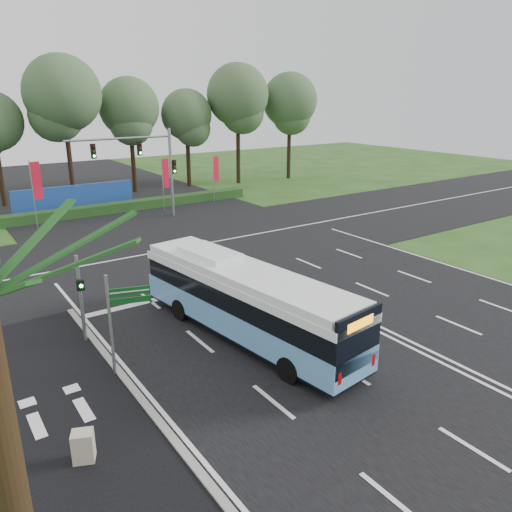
% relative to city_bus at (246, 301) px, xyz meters
% --- Properties ---
extents(ground, '(120.00, 120.00, 0.00)m').
position_rel_city_bus_xyz_m(ground, '(4.82, 0.69, -1.62)').
color(ground, '#244717').
rests_on(ground, ground).
extents(road_main, '(20.00, 120.00, 0.04)m').
position_rel_city_bus_xyz_m(road_main, '(4.82, 0.69, -1.60)').
color(road_main, black).
rests_on(road_main, ground).
extents(road_cross, '(120.00, 14.00, 0.05)m').
position_rel_city_bus_xyz_m(road_cross, '(4.82, 12.69, -1.59)').
color(road_cross, black).
rests_on(road_cross, ground).
extents(bike_path, '(5.00, 18.00, 0.06)m').
position_rel_city_bus_xyz_m(bike_path, '(-7.68, -2.31, -1.59)').
color(bike_path, black).
rests_on(bike_path, ground).
extents(kerb_strip, '(0.25, 18.00, 0.12)m').
position_rel_city_bus_xyz_m(kerb_strip, '(-5.28, -2.31, -1.56)').
color(kerb_strip, gray).
rests_on(kerb_strip, ground).
extents(city_bus, '(3.73, 11.40, 3.21)m').
position_rel_city_bus_xyz_m(city_bus, '(0.00, 0.00, 0.00)').
color(city_bus, '#5994D0').
rests_on(city_bus, ground).
extents(pedestrian_signal, '(0.33, 0.43, 3.66)m').
position_rel_city_bus_xyz_m(pedestrian_signal, '(-5.56, 3.29, 0.38)').
color(pedestrian_signal, gray).
rests_on(pedestrian_signal, ground).
extents(street_sign, '(1.43, 0.51, 3.80)m').
position_rel_city_bus_xyz_m(street_sign, '(-5.12, 0.11, 0.79)').
color(street_sign, gray).
rests_on(street_sign, ground).
extents(utility_cabinet, '(0.70, 0.65, 0.94)m').
position_rel_city_bus_xyz_m(utility_cabinet, '(-7.62, -3.60, -1.15)').
color(utility_cabinet, '#BBB096').
rests_on(utility_cabinet, ground).
extents(banner_flag_left, '(0.74, 0.15, 5.04)m').
position_rel_city_bus_xyz_m(banner_flag_left, '(-3.00, 23.07, 1.65)').
color(banner_flag_left, gray).
rests_on(banner_flag_left, ground).
extents(banner_flag_mid, '(0.67, 0.13, 4.52)m').
position_rel_city_bus_xyz_m(banner_flag_mid, '(7.14, 23.17, 1.33)').
color(banner_flag_mid, gray).
rests_on(banner_flag_mid, ground).
extents(banner_flag_right, '(0.62, 0.12, 4.23)m').
position_rel_city_bus_xyz_m(banner_flag_right, '(12.69, 24.36, 1.15)').
color(banner_flag_right, gray).
rests_on(banner_flag_right, ground).
extents(traffic_light_gantry, '(8.41, 0.28, 7.00)m').
position_rel_city_bus_xyz_m(traffic_light_gantry, '(5.03, 21.19, 3.05)').
color(traffic_light_gantry, gray).
rests_on(traffic_light_gantry, ground).
extents(hedge, '(22.00, 1.20, 0.80)m').
position_rel_city_bus_xyz_m(hedge, '(4.82, 25.19, -1.22)').
color(hedge, '#193B15').
rests_on(hedge, ground).
extents(blue_hoarding, '(10.00, 0.30, 2.20)m').
position_rel_city_bus_xyz_m(blue_hoarding, '(0.82, 27.69, -0.52)').
color(blue_hoarding, navy).
rests_on(blue_hoarding, ground).
extents(eucalyptus_row, '(48.67, 8.47, 12.92)m').
position_rel_city_bus_xyz_m(eucalyptus_row, '(6.73, 31.76, 6.95)').
color(eucalyptus_row, black).
rests_on(eucalyptus_row, ground).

